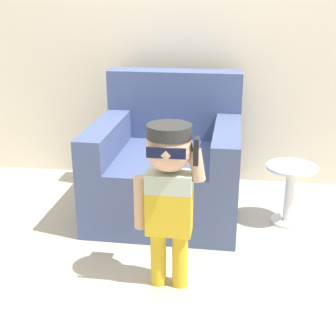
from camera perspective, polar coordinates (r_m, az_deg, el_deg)
ground_plane at (r=3.26m, az=-0.60°, el=-6.09°), size 10.00×10.00×0.00m
wall_back at (r=3.73m, az=1.39°, el=18.05°), size 10.00×0.05×2.60m
armchair at (r=3.30m, az=0.05°, el=0.50°), size 0.99×1.03×0.93m
person_child at (r=2.31m, az=0.11°, el=-1.73°), size 0.36×0.27×0.88m
side_table at (r=3.20m, az=14.62°, el=-2.42°), size 0.33×0.33×0.41m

